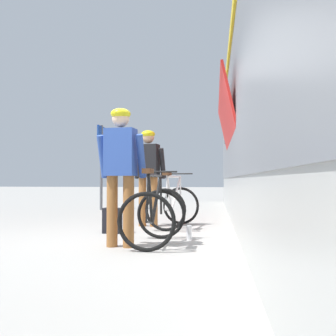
# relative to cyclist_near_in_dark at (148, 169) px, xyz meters

# --- Properties ---
(ground_plane) EXTENTS (80.00, 80.00, 0.00)m
(ground_plane) POSITION_rel_cyclist_near_in_dark_xyz_m (-0.14, -1.93, -1.05)
(ground_plane) COLOR #A09E99
(cyclist_near_in_dark) EXTENTS (0.64, 0.37, 1.76)m
(cyclist_near_in_dark) POSITION_rel_cyclist_near_in_dark_xyz_m (0.00, 0.00, 0.00)
(cyclist_near_in_dark) COLOR #935B2D
(cyclist_near_in_dark) RESTS_ON ground
(cyclist_far_in_blue) EXTENTS (0.63, 0.35, 1.76)m
(cyclist_far_in_blue) POSITION_rel_cyclist_near_in_dark_xyz_m (0.03, -2.17, 0.00)
(cyclist_far_in_blue) COLOR #935B2D
(cyclist_far_in_blue) RESTS_ON ground
(bicycle_near_white) EXTENTS (0.88, 1.17, 0.99)m
(bicycle_near_white) POSITION_rel_cyclist_near_in_dark_xyz_m (0.48, -0.14, -0.65)
(bicycle_near_white) COLOR black
(bicycle_near_white) RESTS_ON ground
(bicycle_far_black) EXTENTS (0.74, 1.09, 0.99)m
(bicycle_far_black) POSITION_rel_cyclist_near_in_dark_xyz_m (0.43, -1.96, -0.65)
(bicycle_far_black) COLOR black
(bicycle_far_black) RESTS_ON ground
(backpack_on_platform) EXTENTS (0.29, 0.20, 0.40)m
(backpack_on_platform) POSITION_rel_cyclist_near_in_dark_xyz_m (-0.41, -0.95, -0.85)
(backpack_on_platform) COLOR black
(backpack_on_platform) RESTS_ON ground
(water_bottle_near_the_bikes) EXTENTS (0.07, 0.07, 0.21)m
(water_bottle_near_the_bikes) POSITION_rel_cyclist_near_in_dark_xyz_m (0.85, -1.52, -0.95)
(water_bottle_near_the_bikes) COLOR silver
(water_bottle_near_the_bikes) RESTS_ON ground
(platform_sign_post) EXTENTS (0.08, 0.70, 2.40)m
(platform_sign_post) POSITION_rel_cyclist_near_in_dark_xyz_m (-1.99, 3.60, 0.57)
(platform_sign_post) COLOR #595B60
(platform_sign_post) RESTS_ON ground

